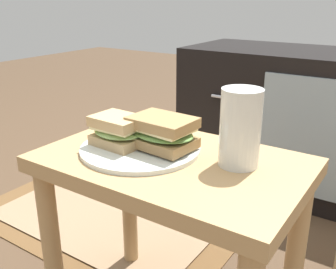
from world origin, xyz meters
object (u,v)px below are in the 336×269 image
Objects in this scene: plate at (140,148)px; beer_glass at (240,130)px; tv_cabinet at (302,122)px; sandwich_back at (162,132)px; sandwich_front at (118,131)px.

beer_glass reaches higher than plate.
tv_cabinet reaches higher than plate.
beer_glass is at bearing -83.30° from tv_cabinet.
sandwich_back is 0.17m from beer_glass.
beer_glass is (0.21, 0.05, 0.07)m from plate.
tv_cabinet is 3.61× the size of plate.
beer_glass is (0.16, 0.03, 0.03)m from sandwich_back.
beer_glass reaches higher than sandwich_front.
beer_glass is (0.26, 0.07, 0.03)m from sandwich_front.
tv_cabinet is 6.09× the size of beer_glass.
sandwich_back is 0.98× the size of beer_glass.
tv_cabinet is at bearing 96.70° from beer_glass.
beer_glass is at bearing 11.22° from sandwich_back.
plate is 0.23m from beer_glass.
sandwich_back is (0.05, 0.02, 0.04)m from plate.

